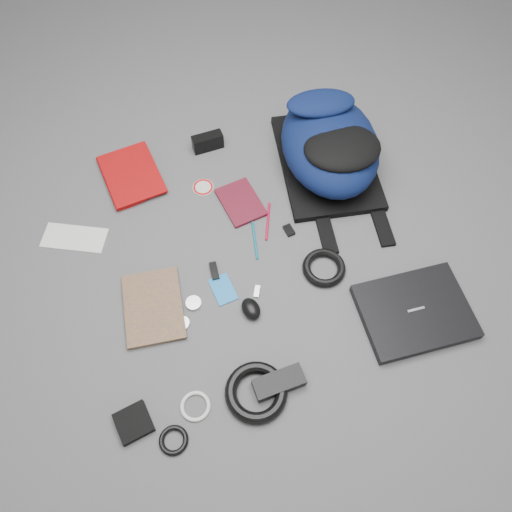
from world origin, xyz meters
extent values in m
plane|color=#4F4F51|center=(0.00, 0.00, 0.00)|extent=(4.00, 4.00, 0.00)
cube|color=black|center=(0.41, -0.30, 0.02)|extent=(0.32, 0.25, 0.03)
imported|color=maroon|center=(-0.43, 0.41, 0.01)|extent=(0.22, 0.27, 0.03)
imported|color=#C8860E|center=(-0.43, -0.08, 0.01)|extent=(0.18, 0.25, 0.02)
cube|color=silver|center=(-0.55, 0.22, 0.00)|extent=(0.22, 0.16, 0.00)
cube|color=#450D17|center=(0.00, 0.22, 0.01)|extent=(0.15, 0.19, 0.01)
cube|color=black|center=(-0.05, 0.49, 0.03)|extent=(0.11, 0.05, 0.06)
cylinder|color=silver|center=(-0.11, 0.32, 0.00)|extent=(0.08, 0.08, 0.00)
cylinder|color=#0D647B|center=(0.01, 0.07, 0.00)|extent=(0.03, 0.14, 0.01)
cylinder|color=#BC0E32|center=(0.07, 0.13, 0.00)|extent=(0.06, 0.14, 0.01)
cube|color=blue|center=(-0.13, -0.08, 0.00)|extent=(0.08, 0.11, 0.00)
cube|color=black|center=(-0.14, -0.01, 0.01)|extent=(0.02, 0.06, 0.01)
cube|color=#B0B0B2|center=(-0.03, -0.11, 0.00)|extent=(0.03, 0.04, 0.01)
cube|color=black|center=(0.13, 0.07, 0.01)|extent=(0.03, 0.05, 0.01)
ellipsoid|color=black|center=(-0.06, -0.17, 0.02)|extent=(0.07, 0.08, 0.04)
cylinder|color=silver|center=(-0.22, -0.10, 0.01)|extent=(0.06, 0.06, 0.01)
cylinder|color=#B1B2B4|center=(-0.27, -0.16, 0.01)|extent=(0.05, 0.05, 0.01)
torus|color=black|center=(0.20, -0.09, 0.01)|extent=(0.16, 0.16, 0.03)
cube|color=black|center=(-0.04, -0.40, 0.02)|extent=(0.15, 0.07, 0.03)
torus|color=black|center=(-0.11, -0.41, 0.02)|extent=(0.20, 0.20, 0.03)
cube|color=black|center=(-0.44, -0.41, 0.01)|extent=(0.11, 0.11, 0.02)
torus|color=black|center=(-0.35, -0.48, 0.01)|extent=(0.09, 0.09, 0.01)
torus|color=silver|center=(-0.27, -0.40, 0.01)|extent=(0.10, 0.10, 0.01)
camera|label=1|loc=(-0.19, -0.74, 1.38)|focal=35.00mm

